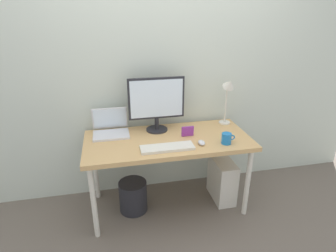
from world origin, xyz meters
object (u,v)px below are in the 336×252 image
(photo_frame, at_px, (188,131))
(mouse, at_px, (202,143))
(monitor, at_px, (156,102))
(wastebasket, at_px, (133,196))
(desk_lamp, at_px, (228,91))
(keyboard, at_px, (167,148))
(desk, at_px, (168,145))
(computer_tower, at_px, (222,180))
(coffee_mug, at_px, (227,138))
(laptop, at_px, (111,128))

(photo_frame, bearing_deg, mouse, -69.65)
(mouse, bearing_deg, photo_frame, 110.35)
(monitor, distance_m, wastebasket, 0.91)
(desk_lamp, xyz_separation_m, keyboard, (-0.68, -0.40, -0.33))
(desk, relative_size, computer_tower, 3.47)
(keyboard, distance_m, mouse, 0.30)
(monitor, relative_size, coffee_mug, 4.30)
(keyboard, height_order, photo_frame, photo_frame)
(monitor, bearing_deg, photo_frame, -37.44)
(desk_lamp, relative_size, mouse, 5.28)
(desk, height_order, photo_frame, photo_frame)
(laptop, xyz_separation_m, wastebasket, (0.15, -0.21, -0.62))
(monitor, height_order, coffee_mug, monitor)
(desk, xyz_separation_m, wastebasket, (-0.33, 0.00, -0.50))
(desk, distance_m, laptop, 0.55)
(desk_lamp, relative_size, keyboard, 1.08)
(laptop, distance_m, wastebasket, 0.68)
(coffee_mug, distance_m, wastebasket, 1.03)
(monitor, relative_size, mouse, 5.68)
(laptop, distance_m, mouse, 0.84)
(monitor, relative_size, desk_lamp, 1.08)
(laptop, relative_size, wastebasket, 1.07)
(laptop, height_order, mouse, laptop)
(monitor, bearing_deg, desk_lamp, 0.07)
(coffee_mug, xyz_separation_m, wastebasket, (-0.80, 0.20, -0.61))
(mouse, height_order, photo_frame, photo_frame)
(monitor, bearing_deg, wastebasket, -144.03)
(desk_lamp, xyz_separation_m, mouse, (-0.38, -0.38, -0.32))
(desk, xyz_separation_m, keyboard, (-0.05, -0.19, 0.07))
(laptop, xyz_separation_m, photo_frame, (0.67, -0.20, -0.01))
(mouse, bearing_deg, wastebasket, 163.05)
(mouse, bearing_deg, desk_lamp, 45.00)
(monitor, xyz_separation_m, desk_lamp, (0.69, 0.00, 0.06))
(desk, relative_size, desk_lamp, 3.06)
(desk_lamp, bearing_deg, laptop, 179.23)
(laptop, relative_size, desk_lamp, 0.67)
(laptop, xyz_separation_m, coffee_mug, (0.95, -0.42, -0.01))
(desk_lamp, bearing_deg, computer_tower, -111.44)
(coffee_mug, bearing_deg, photo_frame, 142.96)
(laptop, distance_m, desk_lamp, 1.15)
(wastebasket, bearing_deg, desk, -0.84)
(desk, bearing_deg, laptop, 155.98)
(laptop, relative_size, mouse, 3.56)
(monitor, bearing_deg, coffee_mug, -37.23)
(monitor, bearing_deg, desk, -72.58)
(wastebasket, bearing_deg, desk_lamp, 11.61)
(coffee_mug, bearing_deg, desk_lamp, 67.80)
(laptop, xyz_separation_m, mouse, (0.74, -0.39, -0.04))
(desk, distance_m, coffee_mug, 0.52)
(desk_lamp, relative_size, photo_frame, 4.32)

